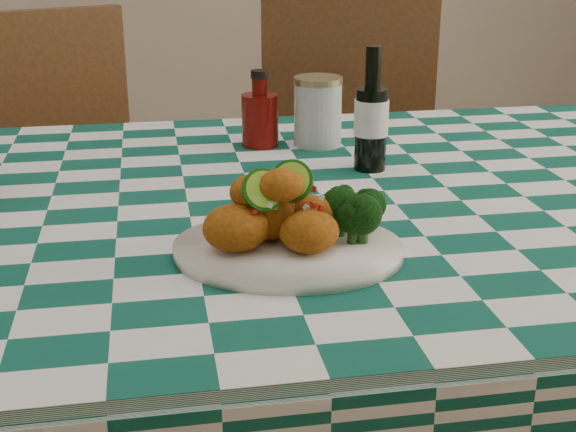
{
  "coord_description": "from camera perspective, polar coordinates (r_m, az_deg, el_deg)",
  "views": [
    {
      "loc": [
        -0.15,
        -1.15,
        1.19
      ],
      "look_at": [
        0.01,
        -0.23,
        0.84
      ],
      "focal_mm": 50.0,
      "sensor_mm": 36.0,
      "label": 1
    }
  ],
  "objects": [
    {
      "name": "ketchup_bottle",
      "position": [
        1.5,
        -2.01,
        7.65
      ],
      "size": [
        0.07,
        0.07,
        0.14
      ],
      "primitive_type": null,
      "rotation": [
        0.0,
        0.0,
        0.04
      ],
      "color": "#5D0804",
      "rests_on": "dining_table"
    },
    {
      "name": "mason_jar",
      "position": [
        1.5,
        2.14,
        7.44
      ],
      "size": [
        0.09,
        0.09,
        0.13
      ],
      "primitive_type": null,
      "rotation": [
        0.0,
        0.0,
        -0.05
      ],
      "color": "#B2BCBA",
      "rests_on": "dining_table"
    },
    {
      "name": "wooden_chair_right",
      "position": [
        2.04,
        3.92,
        0.76
      ],
      "size": [
        0.57,
        0.59,
        1.01
      ],
      "primitive_type": null,
      "rotation": [
        0.0,
        0.0,
        -0.28
      ],
      "color": "#472814",
      "rests_on": "ground"
    },
    {
      "name": "plate",
      "position": [
        1.01,
        0.0,
        -2.44
      ],
      "size": [
        0.33,
        0.28,
        0.02
      ],
      "primitive_type": null,
      "rotation": [
        0.0,
        0.0,
        -0.22
      ],
      "color": "white",
      "rests_on": "dining_table"
    },
    {
      "name": "fried_chicken_pile",
      "position": [
        0.99,
        -0.57,
        0.63
      ],
      "size": [
        0.15,
        0.11,
        0.1
      ],
      "primitive_type": null,
      "color": "#AF5D10",
      "rests_on": "plate"
    },
    {
      "name": "dining_table",
      "position": [
        1.41,
        -2.15,
        -14.01
      ],
      "size": [
        1.66,
        1.06,
        0.79
      ],
      "primitive_type": null,
      "color": "#0E4F40",
      "rests_on": "ground"
    },
    {
      "name": "broccoli_side",
      "position": [
        1.03,
        4.95,
        0.31
      ],
      "size": [
        0.09,
        0.09,
        0.06
      ],
      "primitive_type": null,
      "color": "black",
      "rests_on": "plate"
    },
    {
      "name": "wooden_chair_left",
      "position": [
        1.96,
        -14.91,
        -1.06
      ],
      "size": [
        0.59,
        0.61,
        0.98
      ],
      "primitive_type": null,
      "rotation": [
        0.0,
        0.0,
        0.39
      ],
      "color": "#472814",
      "rests_on": "ground"
    },
    {
      "name": "beer_bottle",
      "position": [
        1.35,
        5.96,
        7.57
      ],
      "size": [
        0.08,
        0.08,
        0.21
      ],
      "primitive_type": null,
      "rotation": [
        0.0,
        0.0,
        0.42
      ],
      "color": "black",
      "rests_on": "dining_table"
    }
  ]
}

